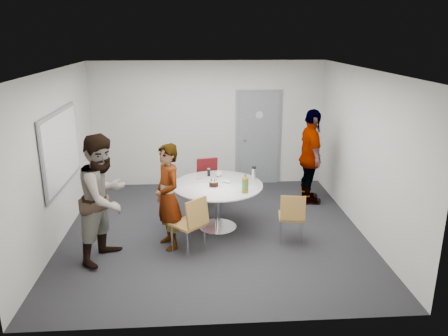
{
  "coord_description": "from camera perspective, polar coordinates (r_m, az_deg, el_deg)",
  "views": [
    {
      "loc": [
        -0.28,
        -6.81,
        3.26
      ],
      "look_at": [
        0.19,
        0.25,
        1.05
      ],
      "focal_mm": 35.0,
      "sensor_mm": 36.0,
      "label": 1
    }
  ],
  "objects": [
    {
      "name": "person_right",
      "position": [
        8.66,
        11.27,
        1.43
      ],
      "size": [
        0.46,
        1.1,
        1.87
      ],
      "primitive_type": "imported",
      "rotation": [
        0.0,
        0.0,
        1.58
      ],
      "color": "black",
      "rests_on": "floor"
    },
    {
      "name": "ceiling",
      "position": [
        6.84,
        -1.48,
        12.65
      ],
      "size": [
        5.0,
        5.0,
        0.0
      ],
      "primitive_type": "plane",
      "rotation": [
        3.14,
        0.0,
        0.0
      ],
      "color": "silver",
      "rests_on": "wall_back"
    },
    {
      "name": "chair_far",
      "position": [
        8.52,
        -2.04,
        -1.15
      ],
      "size": [
        0.52,
        0.55,
        0.91
      ],
      "rotation": [
        0.0,
        0.0,
        3.35
      ],
      "color": "maroon",
      "rests_on": "floor"
    },
    {
      "name": "wall_back",
      "position": [
        9.51,
        -2.05,
        5.74
      ],
      "size": [
        5.0,
        0.0,
        5.0
      ],
      "primitive_type": "plane",
      "rotation": [
        1.57,
        0.0,
        0.0
      ],
      "color": "silver",
      "rests_on": "floor"
    },
    {
      "name": "whiteboard",
      "position": [
        7.56,
        -20.47,
        2.39
      ],
      "size": [
        0.04,
        1.9,
        1.25
      ],
      "color": "gray",
      "rests_on": "wall_left"
    },
    {
      "name": "chair_near_left",
      "position": [
        6.62,
        -4.2,
        -6.77
      ],
      "size": [
        0.63,
        0.64,
        0.91
      ],
      "rotation": [
        0.0,
        0.0,
        0.76
      ],
      "color": "brown",
      "rests_on": "floor"
    },
    {
      "name": "wall_front",
      "position": [
        4.72,
        -0.08,
        -6.49
      ],
      "size": [
        5.0,
        0.0,
        5.0
      ],
      "primitive_type": "plane",
      "rotation": [
        -1.57,
        0.0,
        0.0
      ],
      "color": "silver",
      "rests_on": "floor"
    },
    {
      "name": "chair_near_right",
      "position": [
        7.01,
        8.88,
        -5.92
      ],
      "size": [
        0.46,
        0.5,
        0.85
      ],
      "rotation": [
        0.0,
        0.0,
        -0.16
      ],
      "color": "brown",
      "rests_on": "floor"
    },
    {
      "name": "person_left",
      "position": [
        6.58,
        -15.38,
        -3.81
      ],
      "size": [
        1.04,
        1.14,
        1.91
      ],
      "primitive_type": "imported",
      "rotation": [
        0.0,
        0.0,
        1.14
      ],
      "color": "white",
      "rests_on": "floor"
    },
    {
      "name": "door",
      "position": [
        9.66,
        4.52,
        3.91
      ],
      "size": [
        1.02,
        0.17,
        2.12
      ],
      "color": "slate",
      "rests_on": "wall_back"
    },
    {
      "name": "floor",
      "position": [
        7.55,
        -1.33,
        -8.22
      ],
      "size": [
        5.0,
        5.0,
        0.0
      ],
      "primitive_type": "plane",
      "color": "black",
      "rests_on": "ground"
    },
    {
      "name": "wall_right",
      "position": [
        7.6,
        17.8,
        1.95
      ],
      "size": [
        0.0,
        5.0,
        5.0
      ],
      "primitive_type": "plane",
      "rotation": [
        1.57,
        0.0,
        -1.57
      ],
      "color": "silver",
      "rests_on": "floor"
    },
    {
      "name": "person_main",
      "position": [
        6.78,
        -7.34,
        -3.76
      ],
      "size": [
        0.62,
        0.72,
        1.67
      ],
      "primitive_type": "imported",
      "rotation": [
        0.0,
        0.0,
        -1.13
      ],
      "color": "#A5C6EA",
      "rests_on": "floor"
    },
    {
      "name": "wall_left",
      "position": [
        7.41,
        -21.1,
        1.23
      ],
      "size": [
        0.0,
        5.0,
        5.0
      ],
      "primitive_type": "plane",
      "rotation": [
        1.57,
        0.0,
        1.57
      ],
      "color": "silver",
      "rests_on": "floor"
    },
    {
      "name": "table",
      "position": [
        7.41,
        -0.65,
        -2.94
      ],
      "size": [
        1.53,
        1.53,
        1.12
      ],
      "color": "white",
      "rests_on": "floor"
    }
  ]
}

